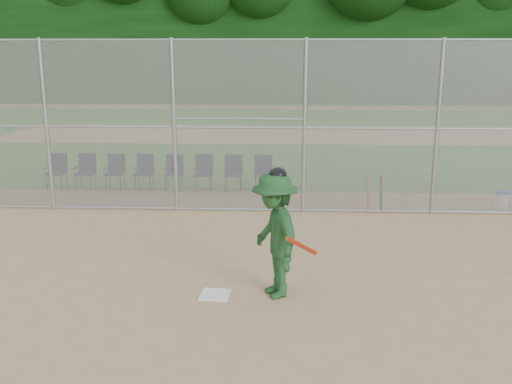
{
  "coord_description": "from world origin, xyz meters",
  "views": [
    {
      "loc": [
        0.46,
        -8.01,
        3.71
      ],
      "look_at": [
        0.0,
        2.5,
        1.1
      ],
      "focal_mm": 40.0,
      "sensor_mm": 36.0,
      "label": 1
    }
  ],
  "objects_px": {
    "home_plate": "(215,294)",
    "water_cooler": "(501,199)",
    "batter_at_plate": "(275,235)",
    "chair_0": "(56,172)"
  },
  "relations": [
    {
      "from": "chair_0",
      "to": "batter_at_plate",
      "type": "bearing_deg",
      "value": -48.12
    },
    {
      "from": "water_cooler",
      "to": "chair_0",
      "type": "distance_m",
      "value": 11.64
    },
    {
      "from": "water_cooler",
      "to": "chair_0",
      "type": "xyz_separation_m",
      "value": [
        -11.55,
        1.44,
        0.27
      ]
    },
    {
      "from": "batter_at_plate",
      "to": "water_cooler",
      "type": "height_order",
      "value": "batter_at_plate"
    },
    {
      "from": "home_plate",
      "to": "batter_at_plate",
      "type": "distance_m",
      "value": 1.34
    },
    {
      "from": "home_plate",
      "to": "water_cooler",
      "type": "xyz_separation_m",
      "value": [
        6.38,
        5.41,
        0.2
      ]
    },
    {
      "from": "water_cooler",
      "to": "chair_0",
      "type": "relative_size",
      "value": 0.42
    },
    {
      "from": "batter_at_plate",
      "to": "chair_0",
      "type": "distance_m",
      "value": 9.14
    },
    {
      "from": "batter_at_plate",
      "to": "home_plate",
      "type": "bearing_deg",
      "value": -176.52
    },
    {
      "from": "water_cooler",
      "to": "chair_0",
      "type": "height_order",
      "value": "chair_0"
    }
  ]
}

